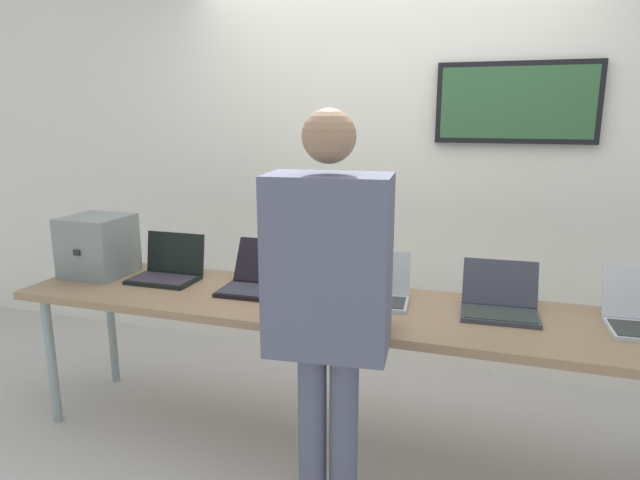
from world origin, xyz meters
TOP-DOWN VIEW (x-y plane):
  - ground at (0.00, 0.00)m, footprint 8.00×8.00m
  - back_wall at (0.02, 1.13)m, footprint 8.00×0.11m
  - workbench at (0.00, 0.00)m, footprint 3.27×0.70m
  - equipment_box at (-1.42, 0.06)m, footprint 0.33×0.34m
  - laptop_station_0 at (-1.00, 0.10)m, footprint 0.36×0.28m
  - laptop_station_1 at (-0.43, 0.09)m, footprint 0.38×0.38m
  - laptop_station_2 at (0.19, 0.09)m, footprint 0.33×0.29m
  - laptop_station_3 at (0.77, 0.10)m, footprint 0.36×0.32m
  - person at (0.16, -0.62)m, footprint 0.48×0.62m

SIDE VIEW (x-z plane):
  - ground at x=0.00m, z-range -0.04..0.00m
  - workbench at x=0.00m, z-range 0.34..1.11m
  - laptop_station_3 at x=0.77m, z-range 0.72..0.94m
  - laptop_station_1 at x=-0.43m, z-range 0.71..0.95m
  - laptop_station_2 at x=0.19m, z-range 0.71..0.95m
  - laptop_station_0 at x=-1.00m, z-range 0.71..0.96m
  - equipment_box at x=-1.42m, z-range 0.78..1.12m
  - person at x=0.16m, z-range 0.18..1.88m
  - back_wall at x=0.02m, z-range 0.01..2.79m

